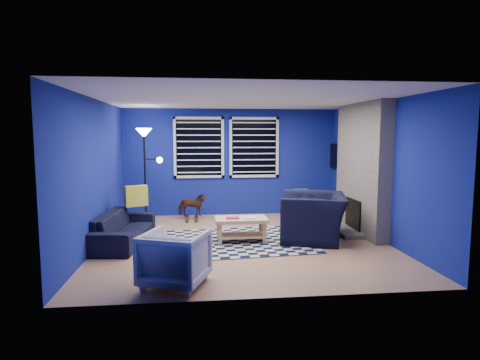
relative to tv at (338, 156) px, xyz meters
The scene contains 18 objects.
floor 3.46m from the tv, 140.73° to the right, with size 5.00×5.00×0.00m, color tan.
ceiling 3.35m from the tv, 140.73° to the right, with size 5.00×5.00×0.00m, color white.
wall_back 2.50m from the tv, 168.45° to the left, with size 5.00×5.00×0.00m, color navy.
wall_left 5.34m from the tv, 157.98° to the right, with size 5.00×5.00×0.00m, color navy.
wall_right 2.01m from the tv, 88.45° to the right, with size 5.00×5.00×0.00m, color navy.
fireplace 1.52m from the tv, 93.32° to the right, with size 0.65×2.00×2.50m.
window_left 3.24m from the tv, behind, with size 1.17×0.06×1.42m.
window_right 1.96m from the tv, 166.32° to the left, with size 1.17×0.06×1.42m.
tv is the anchor object (origin of this frame).
rug 3.50m from the tv, 141.67° to the right, with size 2.50×2.00×0.02m, color black.
sofa 5.04m from the tv, 157.63° to the right, with size 0.73×1.87×0.54m, color black.
armchair_big 2.50m from the tv, 120.39° to the right, with size 1.12×1.28×0.83m, color black.
armchair_bent 5.41m from the tv, 131.70° to the right, with size 0.75×0.77×0.70m, color gray.
rocking_horse 3.54m from the tv, behind, with size 0.62×0.28×0.53m, color #4D2618.
coffee_table 3.38m from the tv, 140.92° to the right, with size 0.92×0.53×0.46m.
cabinet 1.40m from the tv, 162.50° to the left, with size 0.71×0.56×0.61m.
floor_lamp 4.34m from the tv, behind, with size 0.55×0.34×2.03m.
throw_pillow 4.62m from the tv, 164.12° to the right, with size 0.42×0.12×0.40m, color gold.
Camera 1 is at (-0.80, -6.93, 1.89)m, focal length 30.00 mm.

